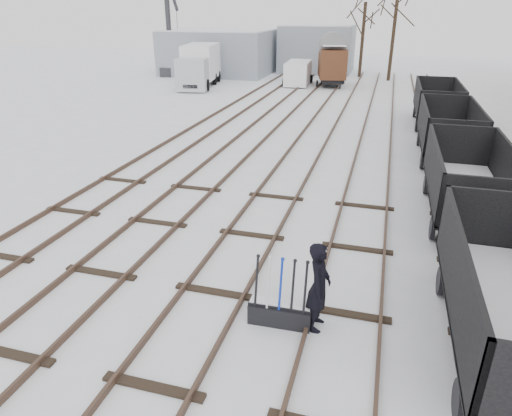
# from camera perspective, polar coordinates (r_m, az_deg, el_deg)

# --- Properties ---
(ground) EXTENTS (120.00, 120.00, 0.00)m
(ground) POSITION_cam_1_polar(r_m,az_deg,el_deg) (10.76, -5.17, -10.52)
(ground) COLOR white
(ground) RESTS_ON ground
(tracks) EXTENTS (13.90, 52.00, 0.16)m
(tracks) POSITION_cam_1_polar(r_m,az_deg,el_deg) (22.97, 7.08, 8.54)
(tracks) COLOR black
(tracks) RESTS_ON ground
(shed_left) EXTENTS (10.00, 8.00, 4.10)m
(shed_left) POSITION_cam_1_polar(r_m,az_deg,el_deg) (47.34, -4.57, 18.89)
(shed_left) COLOR #8D959E
(shed_left) RESTS_ON ground
(shed_right) EXTENTS (7.00, 6.00, 4.50)m
(shed_right) POSITION_cam_1_polar(r_m,az_deg,el_deg) (48.95, 7.68, 19.16)
(shed_right) COLOR #8D959E
(shed_right) RESTS_ON ground
(ground_frame) EXTENTS (1.31, 0.46, 1.49)m
(ground_frame) POSITION_cam_1_polar(r_m,az_deg,el_deg) (9.68, 3.04, -12.79)
(ground_frame) COLOR black
(ground_frame) RESTS_ON ground
(worker) EXTENTS (0.46, 0.70, 1.93)m
(worker) POSITION_cam_1_polar(r_m,az_deg,el_deg) (9.27, 7.85, -9.73)
(worker) COLOR black
(worker) RESTS_ON ground
(freight_wagon_b) EXTENTS (2.24, 5.60, 2.29)m
(freight_wagon_b) POSITION_cam_1_polar(r_m,az_deg,el_deg) (15.42, 24.83, 1.91)
(freight_wagon_b) COLOR black
(freight_wagon_b) RESTS_ON ground
(freight_wagon_c) EXTENTS (2.24, 5.60, 2.29)m
(freight_wagon_c) POSITION_cam_1_polar(r_m,az_deg,el_deg) (21.48, 22.76, 8.02)
(freight_wagon_c) COLOR black
(freight_wagon_c) RESTS_ON ground
(freight_wagon_d) EXTENTS (2.24, 5.60, 2.29)m
(freight_wagon_d) POSITION_cam_1_polar(r_m,az_deg,el_deg) (27.70, 21.58, 11.41)
(freight_wagon_d) COLOR black
(freight_wagon_d) RESTS_ON ground
(box_van_wagon) EXTENTS (3.08, 4.68, 3.30)m
(box_van_wagon) POSITION_cam_1_polar(r_m,az_deg,el_deg) (39.92, 9.48, 17.57)
(box_van_wagon) COLOR black
(box_van_wagon) RESTS_ON ground
(lorry) EXTENTS (3.21, 7.46, 3.27)m
(lorry) POSITION_cam_1_polar(r_m,az_deg,el_deg) (39.43, -7.12, 17.28)
(lorry) COLOR black
(lorry) RESTS_ON ground
(panel_van) EXTENTS (2.13, 4.44, 1.91)m
(panel_van) POSITION_cam_1_polar(r_m,az_deg,el_deg) (40.23, 5.31, 16.49)
(panel_van) COLOR white
(panel_van) RESTS_ON ground
(crane) EXTENTS (2.32, 5.73, 9.60)m
(crane) POSITION_cam_1_polar(r_m,az_deg,el_deg) (46.14, -10.55, 19.06)
(crane) COLOR #2B2B30
(crane) RESTS_ON ground
(tree_far_left) EXTENTS (0.30, 0.30, 6.49)m
(tree_far_left) POSITION_cam_1_polar(r_m,az_deg,el_deg) (45.75, 13.15, 19.72)
(tree_far_left) COLOR black
(tree_far_left) RESTS_ON ground
(tree_far_right) EXTENTS (0.30, 0.30, 7.23)m
(tree_far_right) POSITION_cam_1_polar(r_m,az_deg,el_deg) (43.91, 16.75, 19.70)
(tree_far_right) COLOR black
(tree_far_right) RESTS_ON ground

